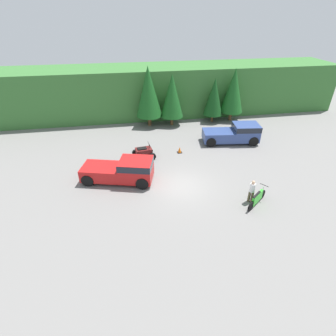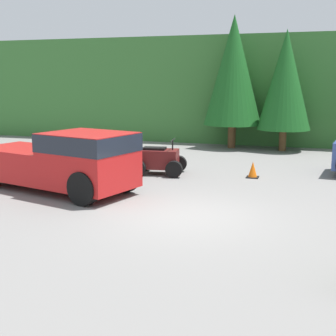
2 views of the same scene
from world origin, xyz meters
name	(u,v)px [view 2 (image 2 of 2)]	position (x,y,z in m)	size (l,w,h in m)	color
ground_plane	(184,216)	(0.00, 0.00, 0.00)	(80.00, 80.00, 0.00)	slate
hillside_backdrop	(262,90)	(0.00, 16.00, 2.75)	(44.00, 6.00, 5.50)	#387033
tree_left	(233,71)	(-0.95, 11.99, 3.71)	(2.78, 2.78, 6.31)	brown
tree_mid_left	(285,80)	(1.50, 11.73, 3.26)	(2.44, 2.44, 5.55)	brown
pickup_truck_red	(64,159)	(-4.04, 1.36, 0.97)	(5.56, 3.26, 1.81)	red
quad_atv	(158,160)	(-2.26, 4.72, 0.48)	(2.01, 1.56, 1.24)	black
traffic_cone	(253,170)	(1.00, 5.10, 0.25)	(0.42, 0.42, 0.55)	black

